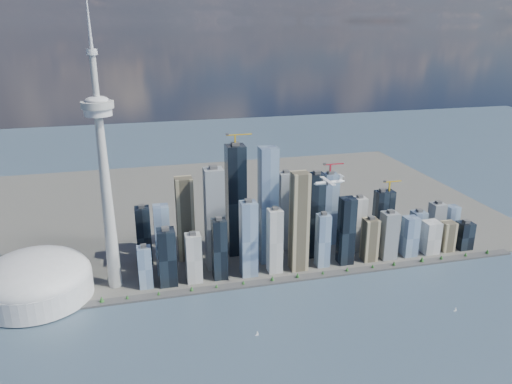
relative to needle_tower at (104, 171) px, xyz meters
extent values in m
plane|color=#324A57|center=(300.00, -310.00, -235.84)|extent=(4000.00, 4000.00, 0.00)
cube|color=#383838|center=(300.00, -60.00, -233.84)|extent=(1100.00, 22.00, 4.00)
cube|color=#4C4C47|center=(300.00, 390.00, -234.34)|extent=(1400.00, 900.00, 3.00)
cylinder|color=#3F2D1E|center=(-176.67, -60.00, -230.64)|extent=(1.00, 1.00, 2.40)
cone|color=#1F4C1B|center=(-176.67, -60.00, -227.04)|extent=(7.20, 7.20, 8.00)
cylinder|color=#3F2D1E|center=(-90.00, -60.00, -230.64)|extent=(1.00, 1.00, 2.40)
cone|color=#1F4C1B|center=(-90.00, -60.00, -227.04)|extent=(7.20, 7.20, 8.00)
cylinder|color=#3F2D1E|center=(-3.33, -60.00, -230.64)|extent=(1.00, 1.00, 2.40)
cone|color=#1F4C1B|center=(-3.33, -60.00, -227.04)|extent=(7.20, 7.20, 8.00)
cylinder|color=#3F2D1E|center=(83.33, -60.00, -230.64)|extent=(1.00, 1.00, 2.40)
cone|color=#1F4C1B|center=(83.33, -60.00, -227.04)|extent=(7.20, 7.20, 8.00)
cylinder|color=#3F2D1E|center=(170.00, -60.00, -230.64)|extent=(1.00, 1.00, 2.40)
cone|color=#1F4C1B|center=(170.00, -60.00, -227.04)|extent=(7.20, 7.20, 8.00)
cylinder|color=#3F2D1E|center=(256.67, -60.00, -230.64)|extent=(1.00, 1.00, 2.40)
cone|color=#1F4C1B|center=(256.67, -60.00, -227.04)|extent=(7.20, 7.20, 8.00)
cylinder|color=#3F2D1E|center=(343.33, -60.00, -230.64)|extent=(1.00, 1.00, 2.40)
cone|color=#1F4C1B|center=(343.33, -60.00, -227.04)|extent=(7.20, 7.20, 8.00)
cylinder|color=#3F2D1E|center=(430.00, -60.00, -230.64)|extent=(1.00, 1.00, 2.40)
cone|color=#1F4C1B|center=(430.00, -60.00, -227.04)|extent=(7.20, 7.20, 8.00)
cylinder|color=#3F2D1E|center=(516.67, -60.00, -230.64)|extent=(1.00, 1.00, 2.40)
cone|color=#1F4C1B|center=(516.67, -60.00, -227.04)|extent=(7.20, 7.20, 8.00)
cylinder|color=#3F2D1E|center=(603.33, -60.00, -230.64)|extent=(1.00, 1.00, 2.40)
cone|color=#1F4C1B|center=(603.33, -60.00, -227.04)|extent=(7.20, 7.20, 8.00)
cylinder|color=#3F2D1E|center=(690.00, -60.00, -230.64)|extent=(1.00, 1.00, 2.40)
cone|color=#1F4C1B|center=(690.00, -60.00, -227.04)|extent=(7.20, 7.20, 8.00)
cylinder|color=#3F2D1E|center=(776.67, -60.00, -230.64)|extent=(1.00, 1.00, 2.40)
cone|color=#1F4C1B|center=(776.67, -60.00, -227.04)|extent=(7.20, 7.20, 8.00)
cube|color=black|center=(100.00, -20.00, -175.51)|extent=(34.00, 34.00, 114.66)
cube|color=#7790B4|center=(100.00, 30.00, -159.87)|extent=(30.00, 30.00, 145.93)
cube|color=#BAB9B5|center=(150.00, -20.00, -183.33)|extent=(30.00, 30.00, 99.02)
cube|color=tan|center=(150.00, 85.00, -141.63)|extent=(36.00, 36.00, 182.41)
cube|color=slate|center=(205.00, 30.00, -126.00)|extent=(38.00, 38.00, 213.68)
cube|color=black|center=(205.00, -20.00, -170.30)|extent=(28.00, 28.00, 125.08)
cube|color=#7790B4|center=(260.00, -20.00, -154.66)|extent=(32.00, 32.00, 156.35)
cube|color=black|center=(260.00, 85.00, -110.36)|extent=(40.00, 40.00, 244.95)
cube|color=#7790B4|center=(315.00, 30.00, -107.76)|extent=(36.00, 36.00, 250.17)
cube|color=#BAB9B5|center=(315.00, -20.00, -165.09)|extent=(28.00, 28.00, 135.51)
cube|color=tan|center=(370.00, -20.00, -128.60)|extent=(34.00, 34.00, 208.47)
cube|color=slate|center=(370.00, 85.00, -144.24)|extent=(30.00, 30.00, 177.20)
cube|color=black|center=(425.00, 30.00, -139.03)|extent=(32.00, 32.00, 187.63)
cube|color=#7790B4|center=(425.00, -20.00, -175.51)|extent=(26.00, 26.00, 114.66)
cube|color=black|center=(475.00, -20.00, -159.87)|extent=(30.00, 30.00, 145.93)
cube|color=#7790B4|center=(475.00, 85.00, -149.45)|extent=(34.00, 34.00, 166.78)
cube|color=#BAB9B5|center=(525.00, 30.00, -170.30)|extent=(28.00, 28.00, 125.08)
cube|color=tan|center=(525.00, -20.00, -185.93)|extent=(30.00, 30.00, 93.81)
cube|color=slate|center=(575.00, -20.00, -180.72)|extent=(32.00, 32.00, 104.24)
cube|color=black|center=(575.00, 30.00, -165.09)|extent=(26.00, 26.00, 135.51)
cube|color=#7790B4|center=(625.00, -20.00, -188.54)|extent=(30.00, 30.00, 88.60)
cube|color=black|center=(625.00, 85.00, -175.51)|extent=(28.00, 28.00, 114.66)
cube|color=#7790B4|center=(675.00, 30.00, -193.75)|extent=(30.00, 30.00, 78.18)
cube|color=#BAB9B5|center=(675.00, -20.00, -196.36)|extent=(34.00, 34.00, 72.97)
cube|color=tan|center=(720.00, -20.00, -198.96)|extent=(28.00, 28.00, 67.75)
cube|color=slate|center=(720.00, 30.00, -185.93)|extent=(30.00, 30.00, 93.81)
cube|color=black|center=(765.00, -20.00, -201.57)|extent=(32.00, 32.00, 62.54)
cube|color=#7790B4|center=(765.00, 30.00, -191.14)|extent=(26.00, 26.00, 83.39)
cube|color=black|center=(60.00, 85.00, -170.30)|extent=(30.00, 30.00, 125.08)
cube|color=#7790B4|center=(60.00, -20.00, -191.14)|extent=(26.00, 26.00, 83.39)
cube|color=gold|center=(260.00, 85.00, 23.12)|extent=(3.00, 3.00, 22.00)
cube|color=gold|center=(268.25, 85.00, 34.12)|extent=(55.00, 2.20, 2.20)
cube|color=#383838|center=(243.50, 85.00, 36.12)|extent=(6.00, 4.00, 4.00)
cube|color=red|center=(475.00, 85.00, -55.06)|extent=(3.00, 3.00, 22.00)
cube|color=red|center=(482.20, 85.00, -44.06)|extent=(48.00, 2.20, 2.20)
cube|color=#383838|center=(460.60, 85.00, -42.06)|extent=(6.00, 4.00, 4.00)
cube|color=gold|center=(625.00, 85.00, -107.18)|extent=(3.00, 3.00, 22.00)
cube|color=gold|center=(631.75, 85.00, -96.18)|extent=(45.00, 2.20, 2.20)
cube|color=#383838|center=(611.50, 85.00, -94.18)|extent=(6.00, 4.00, 4.00)
cone|color=#ADADA8|center=(0.00, 0.00, -62.84)|extent=(26.00, 26.00, 340.00)
cylinder|color=beige|center=(0.00, 0.00, 107.16)|extent=(48.00, 48.00, 14.00)
cylinder|color=#ADADA8|center=(0.00, 0.00, 119.16)|extent=(56.00, 56.00, 12.00)
ellipsoid|color=beige|center=(0.00, 0.00, 127.16)|extent=(40.00, 40.00, 14.00)
cylinder|color=#ADADA8|center=(0.00, 0.00, 167.16)|extent=(11.00, 11.00, 80.00)
cylinder|color=beige|center=(0.00, 0.00, 207.16)|extent=(18.00, 18.00, 10.00)
cone|color=silver|center=(0.00, 0.00, 265.16)|extent=(7.00, 7.00, 105.00)
cylinder|color=beige|center=(-140.00, -10.00, -210.84)|extent=(200.00, 200.00, 44.00)
ellipsoid|color=beige|center=(-140.00, -10.00, -188.84)|extent=(200.00, 200.00, 84.00)
cylinder|color=white|center=(383.08, -125.91, -13.09)|extent=(49.28, 8.09, 6.04)
cone|color=white|center=(357.62, -126.98, -13.09)|extent=(6.85, 6.31, 6.04)
cone|color=white|center=(409.48, -124.80, -13.09)|extent=(9.68, 6.43, 6.04)
cube|color=white|center=(381.19, -125.99, -9.88)|extent=(9.76, 53.12, 0.94)
cylinder|color=white|center=(381.63, -136.36, -11.39)|extent=(10.51, 3.83, 3.40)
cylinder|color=white|center=(380.76, -115.62, -11.39)|extent=(10.51, 3.83, 3.40)
cylinder|color=#3F3F3F|center=(375.97, -136.60, -11.39)|extent=(0.60, 7.55, 7.55)
cylinder|color=#3F3F3F|center=(375.10, -115.86, -11.39)|extent=(0.60, 7.55, 7.55)
cube|color=white|center=(406.65, -124.92, -7.05)|extent=(5.31, 0.98, 10.38)
cube|color=white|center=(406.65, -124.92, -1.77)|extent=(4.86, 17.15, 0.66)
cube|color=silver|center=(227.77, -223.38, -235.46)|extent=(5.88, 2.80, 0.75)
cylinder|color=#999999|center=(227.77, -223.38, -231.13)|extent=(0.23, 0.23, 8.48)
cube|color=silver|center=(590.24, -240.19, -235.49)|extent=(5.37, 1.92, 0.70)
cylinder|color=#999999|center=(590.24, -240.19, -231.44)|extent=(0.21, 0.21, 7.92)
camera|label=1|loc=(53.44, -903.60, 255.74)|focal=35.00mm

